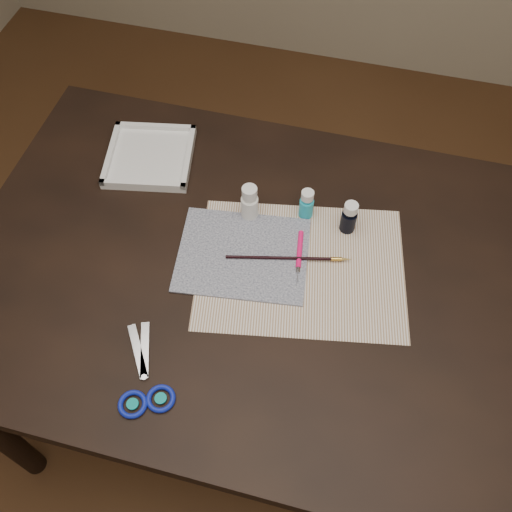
% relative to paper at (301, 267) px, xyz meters
% --- Properties ---
extents(ground, '(3.50, 3.50, 0.02)m').
position_rel_paper_xyz_m(ground, '(-0.09, -0.03, -0.76)').
color(ground, '#422614').
rests_on(ground, ground).
extents(table, '(1.30, 0.90, 0.75)m').
position_rel_paper_xyz_m(table, '(-0.09, -0.03, -0.38)').
color(table, black).
rests_on(table, ground).
extents(paper, '(0.50, 0.42, 0.00)m').
position_rel_paper_xyz_m(paper, '(0.00, 0.00, 0.00)').
color(paper, silver).
rests_on(paper, table).
extents(canvas, '(0.31, 0.26, 0.00)m').
position_rel_paper_xyz_m(canvas, '(-0.13, -0.00, 0.00)').
color(canvas, '#111833').
rests_on(canvas, paper).
extents(paint_bottle_white, '(0.05, 0.05, 0.10)m').
position_rel_paper_xyz_m(paint_bottle_white, '(-0.14, 0.11, 0.05)').
color(paint_bottle_white, white).
rests_on(paint_bottle_white, table).
extents(paint_bottle_cyan, '(0.04, 0.04, 0.08)m').
position_rel_paper_xyz_m(paint_bottle_cyan, '(-0.02, 0.14, 0.04)').
color(paint_bottle_cyan, '#20B1CD').
rests_on(paint_bottle_cyan, table).
extents(paint_bottle_navy, '(0.04, 0.04, 0.09)m').
position_rel_paper_xyz_m(paint_bottle_navy, '(0.08, 0.13, 0.04)').
color(paint_bottle_navy, black).
rests_on(paint_bottle_navy, table).
extents(paintbrush, '(0.27, 0.07, 0.01)m').
position_rel_paper_xyz_m(paintbrush, '(-0.03, 0.01, 0.01)').
color(paintbrush, black).
rests_on(paintbrush, canvas).
extents(craft_knife, '(0.03, 0.14, 0.01)m').
position_rel_paper_xyz_m(craft_knife, '(-0.01, 0.02, 0.01)').
color(craft_knife, '#F81165').
rests_on(craft_knife, paper).
extents(scissors, '(0.21, 0.24, 0.01)m').
position_rel_paper_xyz_m(scissors, '(-0.26, -0.31, 0.00)').
color(scissors, silver).
rests_on(scissors, table).
extents(palette_tray, '(0.24, 0.24, 0.02)m').
position_rel_paper_xyz_m(palette_tray, '(-0.43, 0.22, 0.01)').
color(palette_tray, white).
rests_on(palette_tray, table).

